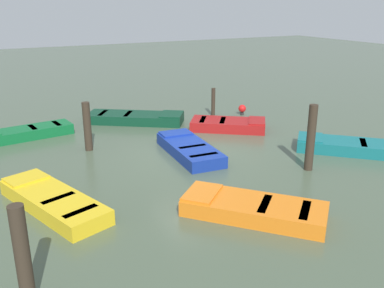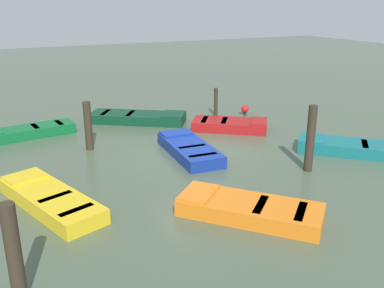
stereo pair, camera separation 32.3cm
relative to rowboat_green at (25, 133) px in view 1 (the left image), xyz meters
The scene contains 13 objects.
ground_plane 6.77m from the rowboat_green, 137.02° to the left, with size 80.00×80.00×0.00m, color #475642.
rowboat_green is the anchor object (origin of this frame).
rowboat_teal 12.36m from the rowboat_green, 144.55° to the left, with size 3.68×3.62×0.46m.
rowboat_red 8.15m from the rowboat_green, 160.42° to the left, with size 3.26×2.92×0.46m.
rowboat_orange 10.26m from the rowboat_green, 113.82° to the left, with size 3.33×3.51×0.46m.
rowboat_blue 6.71m from the rowboat_green, 135.76° to the left, with size 1.50×3.41×0.46m.
rowboat_yellow 6.62m from the rowboat_green, 88.36° to the left, with size 2.28×3.88×0.46m.
rowboat_dark_green 4.63m from the rowboat_green, behind, with size 4.20×3.48×0.46m.
mooring_piling_far_right 8.25m from the rowboat_green, behind, with size 0.18×0.18×1.32m, color #33281E.
mooring_piling_mid_left 3.21m from the rowboat_green, 125.53° to the left, with size 0.27×0.27×1.77m, color #33281E.
mooring_piling_near_left 10.79m from the rowboat_green, 134.43° to the left, with size 0.27×0.27×2.13m, color #33281E.
mooring_piling_mid_right 10.22m from the rowboat_green, 82.84° to the left, with size 0.27×0.27×1.90m, color #33281E.
marker_buoy 9.60m from the rowboat_green, behind, with size 0.36×0.36×0.48m.
Camera 1 is at (6.57, 12.45, 5.12)m, focal length 39.65 mm.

